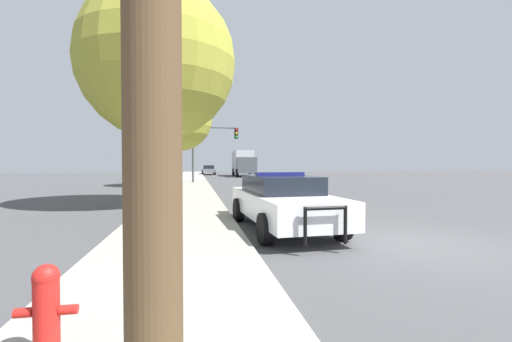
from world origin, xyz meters
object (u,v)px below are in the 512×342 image
car_background_distant (209,170)px  tree_sidewalk_mid (179,118)px  tree_sidewalk_near (158,62)px  fire_hydrant (46,308)px  police_car (282,200)px  box_truck (243,163)px  traffic_light (212,142)px

car_background_distant → tree_sidewalk_mid: (-3.11, -24.06, 4.25)m
tree_sidewalk_near → fire_hydrant: bearing=-89.0°
police_car → box_truck: (3.88, 34.41, 0.99)m
box_truck → tree_sidewalk_mid: bearing=68.8°
box_truck → car_background_distant: bearing=-55.3°
police_car → tree_sidewalk_mid: bearing=-82.0°
fire_hydrant → tree_sidewalk_near: 12.05m
traffic_light → car_background_distant: (0.54, 20.69, -2.74)m
car_background_distant → box_truck: box_truck is taller
traffic_light → tree_sidewalk_mid: bearing=-127.3°
fire_hydrant → traffic_light: (2.69, 25.57, 2.92)m
car_background_distant → box_truck: size_ratio=0.61×
car_background_distant → tree_sidewalk_mid: size_ratio=0.63×
fire_hydrant → tree_sidewalk_mid: size_ratio=0.11×
box_truck → tree_sidewalk_mid: 19.55m
fire_hydrant → car_background_distant: size_ratio=0.17×
tree_sidewalk_near → box_truck: bearing=75.5°
box_truck → tree_sidewalk_near: bearing=76.4°
fire_hydrant → tree_sidewalk_mid: 22.63m
fire_hydrant → box_truck: bearing=79.6°
car_background_distant → box_truck: (4.15, -6.21, 1.02)m
traffic_light → tree_sidewalk_near: 15.12m
traffic_light → police_car: bearing=-87.7°
police_car → tree_sidewalk_near: size_ratio=0.59×
traffic_light → car_background_distant: bearing=88.5°
car_background_distant → tree_sidewalk_near: tree_sidewalk_near is taller
car_background_distant → fire_hydrant: bearing=-93.4°
tree_sidewalk_mid → police_car: bearing=-78.4°
fire_hydrant → box_truck: size_ratio=0.10×
police_car → car_background_distant: (-0.27, 40.62, -0.03)m
police_car → tree_sidewalk_mid: 17.41m
police_car → traffic_light: traffic_light is taller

